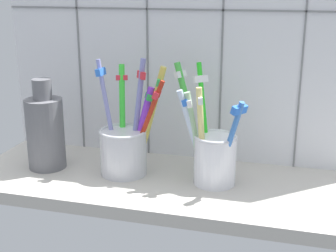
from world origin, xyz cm
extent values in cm
cube|color=#BCB7AD|center=(0.00, 0.00, 1.00)|extent=(64.00, 22.00, 2.00)
cube|color=white|center=(0.00, 12.00, 22.50)|extent=(64.00, 2.00, 45.00)
cube|color=gray|center=(-19.20, 10.90, 22.50)|extent=(0.30, 0.20, 45.00)
cube|color=gray|center=(-6.40, 10.90, 22.50)|extent=(0.30, 0.20, 45.00)
cube|color=gray|center=(6.40, 10.90, 22.50)|extent=(0.30, 0.20, 45.00)
cube|color=gray|center=(19.20, 10.90, 22.50)|extent=(0.30, 0.20, 45.00)
cube|color=gray|center=(0.00, 10.90, 27.56)|extent=(64.00, 0.20, 0.30)
cylinder|color=silver|center=(-7.45, 0.76, 5.61)|extent=(7.47, 7.47, 7.22)
torus|color=silver|center=(-7.45, 0.76, 9.22)|extent=(7.60, 7.60, 0.50)
cylinder|color=red|center=(-3.81, 0.73, 10.04)|extent=(6.69, 0.78, 15.56)
cube|color=#E5333F|center=(-1.80, 0.75, 15.46)|extent=(1.15, 1.89, 1.26)
cylinder|color=#DFC851|center=(-3.51, 2.59, 10.90)|extent=(5.55, 2.06, 17.26)
cube|color=green|center=(-2.02, 2.89, 16.98)|extent=(1.30, 2.06, 1.31)
cylinder|color=#7F82C8|center=(-5.42, 1.98, 11.51)|extent=(3.10, 2.76, 18.33)
cube|color=#E5333F|center=(-4.77, 2.50, 18.02)|extent=(1.98, 2.17, 1.23)
cylinder|color=#993EF3|center=(-4.92, 2.08, 9.24)|extent=(4.77, 3.10, 13.96)
cube|color=green|center=(-3.68, 2.69, 14.59)|extent=(1.91, 2.49, 1.11)
cylinder|color=#8A8DD1|center=(-9.88, 1.03, 11.42)|extent=(3.60, 0.83, 18.15)
cube|color=blue|center=(-10.95, 1.07, 18.48)|extent=(1.07, 2.14, 1.26)
cylinder|color=#40EF3D|center=(-8.40, 3.28, 10.74)|extent=(2.43, 5.15, 16.91)
cube|color=#E5333F|center=(-8.85, 4.71, 16.97)|extent=(2.06, 1.39, 0.95)
cylinder|color=white|center=(7.45, 0.76, 5.79)|extent=(6.47, 6.47, 7.59)
torus|color=silver|center=(7.45, 0.76, 9.59)|extent=(6.64, 6.64, 0.50)
cylinder|color=#2BDE27|center=(5.27, 2.85, 11.23)|extent=(3.84, 4.48, 17.85)
cube|color=white|center=(4.32, 4.02, 17.60)|extent=(2.36, 2.16, 1.21)
cylinder|color=#9EC69D|center=(4.45, 0.46, 9.39)|extent=(3.73, 1.62, 14.16)
cube|color=white|center=(3.51, 0.28, 14.74)|extent=(1.22, 2.11, 1.19)
cylinder|color=#F3E285|center=(5.59, -0.76, 9.88)|extent=(2.20, 1.51, 15.02)
cube|color=white|center=(5.21, -0.89, 15.53)|extent=(1.36, 2.18, 1.07)
cylinder|color=#4BC749|center=(3.04, 3.58, 11.13)|extent=(6.65, 3.71, 17.78)
cube|color=white|center=(0.99, 4.49, 18.08)|extent=(1.80, 2.47, 1.19)
cylinder|color=silver|center=(4.18, 0.28, 9.55)|extent=(5.21, 2.49, 14.57)
cube|color=blue|center=(2.73, -0.20, 14.90)|extent=(1.69, 2.18, 1.24)
cylinder|color=#3B74C9|center=(9.69, -1.08, 9.17)|extent=(4.70, 3.55, 13.78)
cube|color=blue|center=(11.10, -2.04, 14.79)|extent=(2.41, 2.78, 1.35)
cylinder|color=slate|center=(-20.77, 0.41, 7.86)|extent=(6.16, 6.16, 11.73)
cylinder|color=slate|center=(-20.77, 0.41, 15.39)|extent=(3.07, 3.07, 3.32)
camera|label=1|loc=(18.17, -66.16, 32.01)|focal=50.46mm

